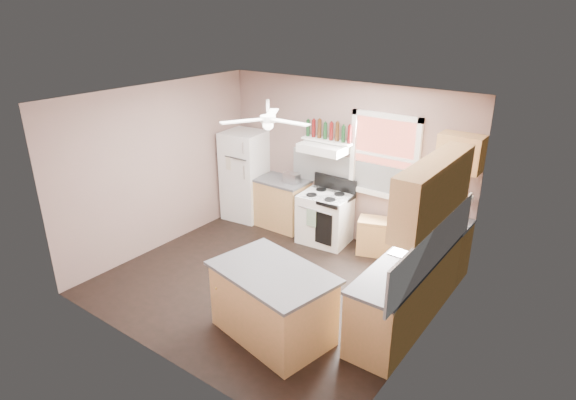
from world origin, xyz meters
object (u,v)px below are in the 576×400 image
Objects in this scene: refrigerator at (245,175)px; island at (273,304)px; toaster at (292,178)px; cart at (375,238)px; stove at (325,218)px.

refrigerator is 1.21× the size of island.
cart is at bearing 6.16° from toaster.
island is (-0.05, -2.65, 0.15)m from cart.
stove is at bearing 119.80° from island.
stove is (0.74, -0.05, -0.56)m from toaster.
stove and island have the same top height.
island is at bearing -110.70° from cart.
island is (1.58, -2.58, -0.56)m from toaster.
refrigerator is 1.06m from toaster.
stove is 1.56× the size of cart.
toaster is 0.33× the size of stove.
refrigerator is 3.67m from island.
island is at bearing -54.81° from toaster.
refrigerator is 3.03× the size of cart.
stove is at bearing -7.01° from refrigerator.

